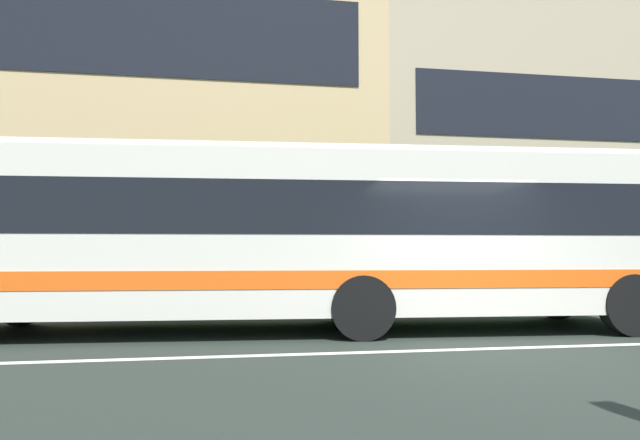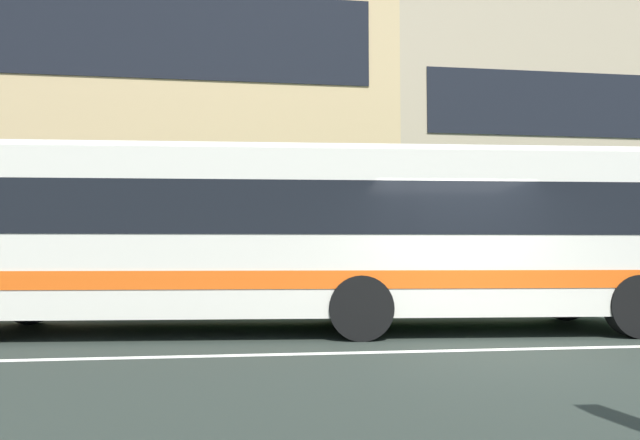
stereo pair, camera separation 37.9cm
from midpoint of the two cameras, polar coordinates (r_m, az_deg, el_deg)
ground_plane at (r=8.20m, az=17.71°, el=-12.69°), size 160.00×160.00×0.00m
lane_centre_line at (r=8.20m, az=17.71°, el=-12.67°), size 60.00×0.16×0.01m
hedge_row_far at (r=14.61m, az=19.19°, el=-6.46°), size 19.09×1.10×1.02m
apartment_block_left at (r=24.20m, az=-26.30°, el=10.12°), size 25.47×10.93×13.68m
apartment_block_right at (r=27.43m, az=28.06°, el=5.44°), size 21.68×10.93×10.71m
transit_bus at (r=9.66m, az=-0.17°, el=-1.28°), size 12.53×3.30×3.08m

